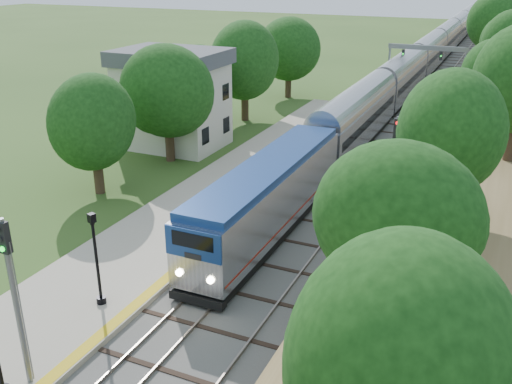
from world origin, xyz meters
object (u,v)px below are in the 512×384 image
at_px(lamppost_far, 97,264).
at_px(signal_platform, 13,286).
at_px(train, 427,58).
at_px(signal_farside, 394,164).
at_px(station_building, 173,98).
at_px(signal_gantry, 426,58).

height_order(lamppost_far, signal_platform, signal_platform).
distance_m(train, lamppost_far, 66.40).
bearing_deg(train, signal_farside, -83.38).
xyz_separation_m(station_building, train, (14.00, 43.73, -1.97)).
xyz_separation_m(signal_gantry, train, (-2.47, 18.74, -2.70)).
bearing_deg(station_building, lamppost_far, -65.71).
xyz_separation_m(signal_gantry, lamppost_far, (-6.29, -47.55, -2.49)).
distance_m(station_building, signal_platform, 29.89).
relative_size(train, lamppost_far, 30.11).
bearing_deg(signal_farside, station_building, 154.29).
bearing_deg(signal_gantry, signal_farside, -83.87).
bearing_deg(signal_gantry, lamppost_far, -97.53).
bearing_deg(signal_platform, station_building, 111.79).
height_order(train, lamppost_far, lamppost_far).
distance_m(signal_gantry, train, 19.09).
height_order(signal_gantry, lamppost_far, signal_gantry).
bearing_deg(signal_farside, lamppost_far, -127.98).
bearing_deg(signal_gantry, train, 97.51).
bearing_deg(train, lamppost_far, -93.30).
distance_m(station_building, lamppost_far, 24.81).
relative_size(lamppost_far, signal_farside, 0.64).
distance_m(signal_gantry, signal_platform, 53.02).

